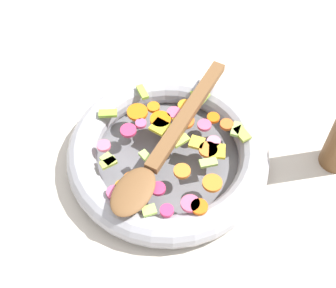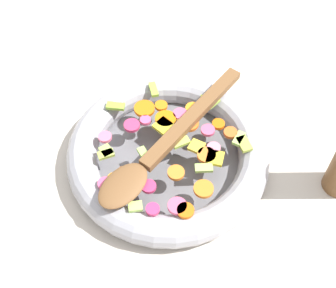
% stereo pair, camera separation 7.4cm
% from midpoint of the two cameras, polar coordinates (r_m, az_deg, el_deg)
% --- Properties ---
extents(ground_plane, '(4.00, 4.00, 0.00)m').
position_cam_midpoint_polar(ground_plane, '(0.79, 2.71, -2.33)').
color(ground_plane, beige).
extents(skillet, '(0.33, 0.33, 0.05)m').
position_cam_midpoint_polar(skillet, '(0.77, 2.77, -1.41)').
color(skillet, slate).
rests_on(skillet, ground_plane).
extents(chopped_vegetables, '(0.26, 0.25, 0.01)m').
position_cam_midpoint_polar(chopped_vegetables, '(0.74, 3.44, -0.16)').
color(chopped_vegetables, orange).
rests_on(chopped_vegetables, skillet).
extents(wooden_spoon, '(0.34, 0.06, 0.01)m').
position_cam_midpoint_polar(wooden_spoon, '(0.72, 2.01, -0.55)').
color(wooden_spoon, brown).
rests_on(wooden_spoon, chopped_vegetables).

